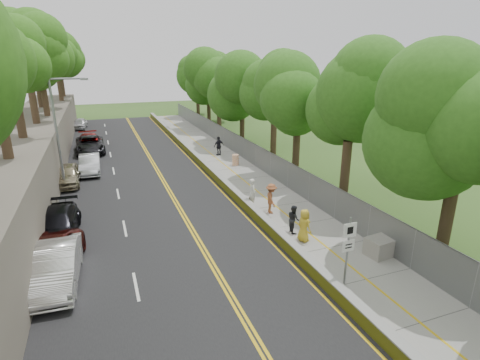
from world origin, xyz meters
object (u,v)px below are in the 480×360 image
signpost (348,244)px  car_2 (49,259)px  construction_barrel (235,160)px  car_1 (56,266)px  streetlight (60,127)px  concrete_block (381,247)px  painter_0 (304,225)px  person_far (219,146)px

signpost → car_2: signpost is taller
construction_barrel → car_1: car_1 is taller
streetlight → concrete_block: streetlight is taller
painter_0 → person_far: size_ratio=0.95×
painter_0 → construction_barrel: bearing=-18.2°
construction_barrel → signpost: bearing=-96.1°
car_2 → person_far: size_ratio=2.82×
streetlight → car_1: bearing=-89.0°
car_1 → person_far: bearing=57.6°
signpost → concrete_block: signpost is taller
streetlight → concrete_block: (14.65, -15.50, -4.15)m
painter_0 → person_far: 18.86m
concrete_block → car_2: (-14.79, 3.80, 0.27)m
car_1 → car_2: (-0.35, 0.89, -0.08)m
signpost → streetlight: bearing=124.1°
signpost → concrete_block: bearing=25.8°
car_1 → person_far: size_ratio=2.63×
streetlight → car_2: 12.32m
signpost → painter_0: 4.28m
painter_0 → streetlight: bearing=30.8°
streetlight → concrete_block: size_ratio=6.01×
car_1 → person_far: person_far is taller
concrete_block → car_2: bearing=165.6°
signpost → car_1: size_ratio=0.64×
person_far → streetlight: bearing=10.4°
concrete_block → car_2: car_2 is taller
car_1 → painter_0: (11.70, -0.30, 0.09)m
streetlight → person_far: 14.98m
car_1 → painter_0: bearing=1.3°
signpost → car_2: 12.86m
construction_barrel → concrete_block: size_ratio=0.72×
car_2 → painter_0: painter_0 is taller
streetlight → painter_0: streetlight is taller
construction_barrel → concrete_block: bearing=-86.4°
signpost → car_1: signpost is taller
construction_barrel → painter_0: size_ratio=0.55×
streetlight → person_far: streetlight is taller
streetlight → car_1: 13.14m
streetlight → construction_barrel: streetlight is taller
painter_0 → signpost: bearing=162.5°
streetlight → car_1: size_ratio=1.64×
car_2 → concrete_block: bearing=-8.6°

